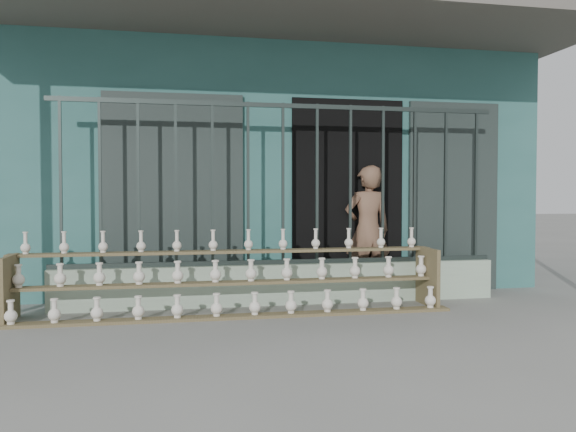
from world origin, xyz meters
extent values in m
plane|color=slate|center=(0.00, 0.00, 0.00)|extent=(60.00, 60.00, 0.00)
cube|color=#2E615D|center=(0.00, 4.30, 1.60)|extent=(7.00, 5.00, 3.20)
cube|color=black|center=(0.90, 1.82, 1.20)|extent=(1.40, 0.12, 2.40)
cube|color=#1F2927|center=(-1.20, 1.78, 1.20)|extent=(1.60, 0.08, 2.40)
cube|color=#1F2927|center=(2.30, 1.78, 1.20)|extent=(1.20, 0.08, 2.40)
cube|color=#59544C|center=(0.00, 1.20, 3.15)|extent=(7.40, 2.00, 0.12)
cube|color=#9DB59B|center=(0.00, 1.30, 0.23)|extent=(5.00, 0.20, 0.45)
cube|color=#283330|center=(-2.35, 1.30, 1.35)|extent=(0.03, 0.03, 1.80)
cube|color=#283330|center=(-1.96, 1.30, 1.35)|extent=(0.03, 0.03, 1.80)
cube|color=#283330|center=(-1.57, 1.30, 1.35)|extent=(0.03, 0.03, 1.80)
cube|color=#283330|center=(-1.18, 1.30, 1.35)|extent=(0.03, 0.03, 1.80)
cube|color=#283330|center=(-0.78, 1.30, 1.35)|extent=(0.03, 0.03, 1.80)
cube|color=#283330|center=(-0.39, 1.30, 1.35)|extent=(0.03, 0.03, 1.80)
cube|color=#283330|center=(0.00, 1.30, 1.35)|extent=(0.03, 0.03, 1.80)
cube|color=#283330|center=(0.39, 1.30, 1.35)|extent=(0.03, 0.03, 1.80)
cube|color=#283330|center=(0.78, 1.30, 1.35)|extent=(0.03, 0.03, 1.80)
cube|color=#283330|center=(1.17, 1.30, 1.35)|extent=(0.03, 0.03, 1.80)
cube|color=#283330|center=(1.57, 1.30, 1.35)|extent=(0.03, 0.03, 1.80)
cube|color=#283330|center=(1.96, 1.30, 1.35)|extent=(0.03, 0.03, 1.80)
cube|color=#283330|center=(2.35, 1.30, 1.35)|extent=(0.03, 0.03, 1.80)
cube|color=#283330|center=(0.00, 1.30, 2.22)|extent=(5.00, 0.04, 0.05)
cube|color=#283330|center=(0.00, 1.30, 0.47)|extent=(5.00, 0.04, 0.05)
cube|color=brown|center=(-0.60, 0.65, 0.01)|extent=(4.50, 0.18, 0.03)
cube|color=brown|center=(-0.60, 0.90, 0.32)|extent=(4.50, 0.18, 0.03)
cube|color=brown|center=(-0.60, 1.15, 0.61)|extent=(4.50, 0.18, 0.03)
cube|color=brown|center=(-2.75, 0.90, 0.32)|extent=(0.04, 0.55, 0.64)
cube|color=brown|center=(1.55, 0.90, 0.32)|extent=(0.04, 0.55, 0.64)
imported|color=brown|center=(1.13, 1.69, 0.79)|extent=(0.59, 0.40, 1.59)
camera|label=1|loc=(-1.12, -4.87, 1.21)|focal=35.00mm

